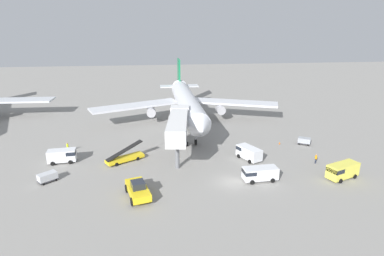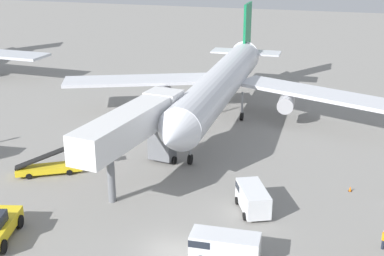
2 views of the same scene
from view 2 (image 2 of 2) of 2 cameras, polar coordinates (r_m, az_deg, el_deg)
name	(u,v)px [view 2 (image 2 of 2)]	position (r m, az deg, el deg)	size (l,w,h in m)	color
ground_plane	(169,250)	(40.50, -2.60, -13.34)	(300.00, 300.00, 0.00)	gray
airplane_at_gate	(222,82)	(66.73, 3.37, 5.08)	(44.98, 44.95, 13.27)	silver
jet_bridge	(138,125)	(49.37, -6.02, 0.32)	(5.36, 16.34, 7.66)	silver
belt_loader_truck	(49,167)	(54.21, -15.52, -4.14)	(6.54, 4.85, 3.14)	yellow
service_van_far_left	(223,245)	(38.98, 3.43, -12.76)	(5.22, 2.51, 2.05)	silver
service_van_rear_right	(252,197)	(45.53, 6.70, -7.61)	(3.81, 5.02, 2.21)	white
ground_crew_worker_foreground	(384,239)	(42.74, 20.42, -11.41)	(0.44, 0.44, 1.64)	#1E2333
safety_cone_bravo	(350,189)	(51.15, 17.08, -6.44)	(0.32, 0.32, 0.50)	black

